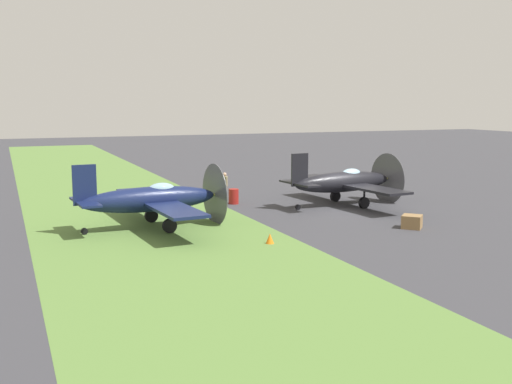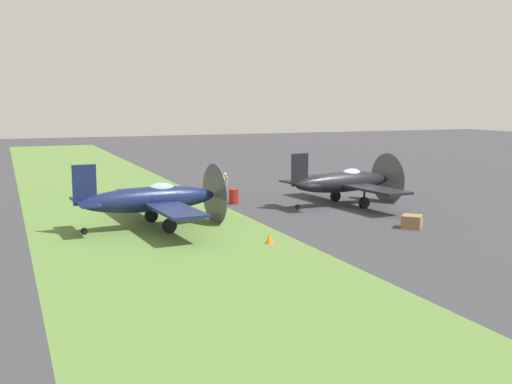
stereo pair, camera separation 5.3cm
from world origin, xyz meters
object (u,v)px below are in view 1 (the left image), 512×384
Objects in this scene: ground_crew_chief at (225,186)px; fuel_drum at (234,196)px; airplane_wingman at (153,199)px; runway_marker_cone at (270,239)px; supply_crate at (412,222)px; airplane_lead at (345,182)px.

ground_crew_chief reaches higher than fuel_drum.
airplane_wingman is 21.59× the size of runway_marker_cone.
airplane_wingman is 12.55m from supply_crate.
supply_crate reaches higher than runway_marker_cone.
airplane_lead is at bearing 50.34° from ground_crew_chief.
fuel_drum is 11.37m from supply_crate.
airplane_lead reaches higher than supply_crate.
ground_crew_chief is 1.92× the size of fuel_drum.
supply_crate is at bearing 23.37° from ground_crew_chief.
supply_crate is at bearing -8.93° from airplane_lead.
airplane_wingman reaches higher than supply_crate.
airplane_wingman is at bearing -143.09° from runway_marker_cone.
fuel_drum reaches higher than supply_crate.
airplane_lead is at bearing 131.89° from runway_marker_cone.
airplane_wingman is 9.00m from ground_crew_chief.
airplane_lead is 0.99× the size of airplane_wingman.
ground_crew_chief is at bearing -154.68° from supply_crate.
runway_marker_cone is (0.27, -7.64, -0.10)m from supply_crate.
ground_crew_chief is at bearing 169.46° from runway_marker_cone.
airplane_lead is 10.47× the size of supply_crate.
airplane_wingman is at bearing -44.42° from ground_crew_chief.
airplane_wingman is 10.55× the size of supply_crate.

